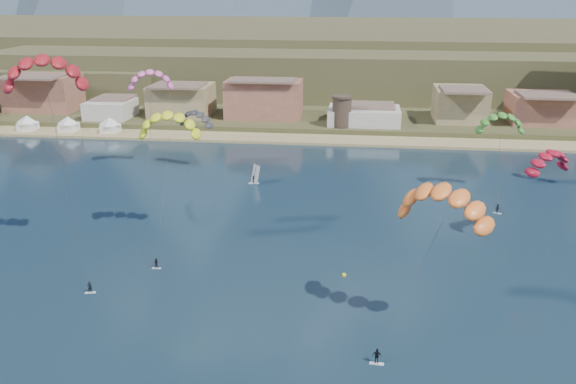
% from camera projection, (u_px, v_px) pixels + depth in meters
% --- Properties ---
extents(ground, '(2400.00, 2400.00, 0.00)m').
position_uv_depth(ground, '(252.00, 377.00, 65.95)').
color(ground, '#0D2030').
rests_on(ground, ground).
extents(beach, '(2200.00, 12.00, 0.90)m').
position_uv_depth(beach, '(321.00, 139.00, 165.73)').
color(beach, tan).
rests_on(beach, ground).
extents(land, '(2200.00, 900.00, 4.00)m').
position_uv_depth(land, '(354.00, 28.00, 593.53)').
color(land, brown).
rests_on(land, ground).
extents(foothills, '(940.00, 210.00, 18.00)m').
position_uv_depth(foothills, '(391.00, 55.00, 279.57)').
color(foothills, brown).
rests_on(foothills, ground).
extents(town, '(400.00, 24.00, 12.00)m').
position_uv_depth(town, '(189.00, 97.00, 182.87)').
color(town, silver).
rests_on(town, ground).
extents(watchtower, '(5.82, 5.82, 8.60)m').
position_uv_depth(watchtower, '(342.00, 111.00, 170.77)').
color(watchtower, '#47382D').
rests_on(watchtower, ground).
extents(beach_tents, '(43.40, 6.40, 5.00)m').
position_uv_depth(beach_tents, '(46.00, 119.00, 173.24)').
color(beach_tents, white).
rests_on(beach_tents, ground).
extents(kitesurfer_red, '(14.13, 13.09, 31.85)m').
position_uv_depth(kitesurfer_red, '(44.00, 67.00, 83.57)').
color(kitesurfer_red, silver).
rests_on(kitesurfer_red, ground).
extents(kitesurfer_yellow, '(10.40, 13.85, 22.78)m').
position_uv_depth(kitesurfer_yellow, '(169.00, 121.00, 95.37)').
color(kitesurfer_yellow, silver).
rests_on(kitesurfer_yellow, ground).
extents(kitesurfer_orange, '(13.93, 13.19, 20.48)m').
position_uv_depth(kitesurfer_orange, '(444.00, 198.00, 69.69)').
color(kitesurfer_orange, silver).
rests_on(kitesurfer_orange, ground).
extents(kitesurfer_green, '(9.86, 15.07, 18.71)m').
position_uv_depth(kitesurfer_green, '(501.00, 120.00, 119.79)').
color(kitesurfer_green, silver).
rests_on(kitesurfer_green, ground).
extents(distant_kite_pink, '(10.69, 7.36, 23.86)m').
position_uv_depth(distant_kite_pink, '(150.00, 76.00, 131.24)').
color(distant_kite_pink, '#262626').
rests_on(distant_kite_pink, ground).
extents(distant_kite_dark, '(9.18, 6.97, 15.14)m').
position_uv_depth(distant_kite_dark, '(196.00, 116.00, 136.97)').
color(distant_kite_dark, '#262626').
rests_on(distant_kite_dark, ground).
extents(distant_kite_red, '(8.81, 7.93, 17.10)m').
position_uv_depth(distant_kite_red, '(549.00, 158.00, 95.75)').
color(distant_kite_red, '#262626').
rests_on(distant_kite_red, ground).
extents(windsurfer, '(2.26, 2.46, 3.92)m').
position_uv_depth(windsurfer, '(254.00, 178.00, 129.57)').
color(windsurfer, silver).
rests_on(windsurfer, ground).
extents(buoy, '(0.65, 0.65, 0.65)m').
position_uv_depth(buoy, '(344.00, 275.00, 88.81)').
color(buoy, yellow).
rests_on(buoy, ground).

